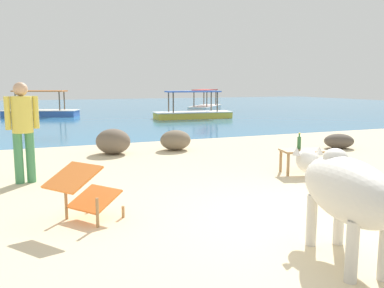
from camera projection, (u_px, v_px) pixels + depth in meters
sand_beach at (296, 223)px, 4.73m from camera, size 18.00×14.00×0.04m
water_surface at (75, 111)px, 24.83m from camera, size 60.00×36.00×0.03m
cow at (344, 189)px, 3.64m from camera, size 0.86×1.79×1.00m
low_bench_table at (303, 154)px, 7.24m from camera, size 0.84×0.61×0.43m
bottle at (299, 142)px, 7.28m from camera, size 0.07×0.07×0.30m
deck_chair_near at (84, 190)px, 4.66m from camera, size 0.93×0.87×0.68m
person_standing at (23, 125)px, 6.45m from camera, size 0.51×0.32×1.62m
shore_rock_large at (175, 140)px, 9.81m from camera, size 0.88×0.81×0.48m
shore_rock_medium at (113, 141)px, 9.27m from camera, size 1.08×1.09×0.58m
shore_rock_small at (339, 141)px, 10.09m from camera, size 0.90×0.82×0.36m
boat_blue at (41, 111)px, 20.36m from camera, size 3.84×2.46×1.29m
boat_white at (205, 106)px, 24.28m from camera, size 3.23×3.57×1.29m
boat_yellow at (193, 113)px, 19.11m from camera, size 3.73×1.36×1.29m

